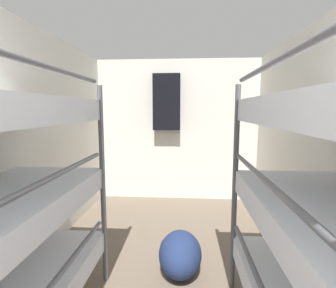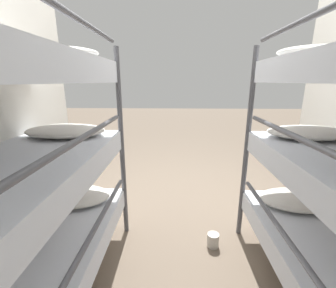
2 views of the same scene
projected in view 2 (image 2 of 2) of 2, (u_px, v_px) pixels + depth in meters
The scene contains 3 objects.
ground_plane at pixel (181, 202), 2.80m from camera, with size 20.00×20.00×0.00m, color #6B5B4C.
bunk_stack_right_near at pixel (14, 176), 1.20m from camera, with size 0.80×1.85×1.76m.
tin_can at pixel (213, 240), 2.03m from camera, with size 0.11×0.11×0.13m.
Camera 2 is at (0.08, 2.50, 1.45)m, focal length 24.00 mm.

